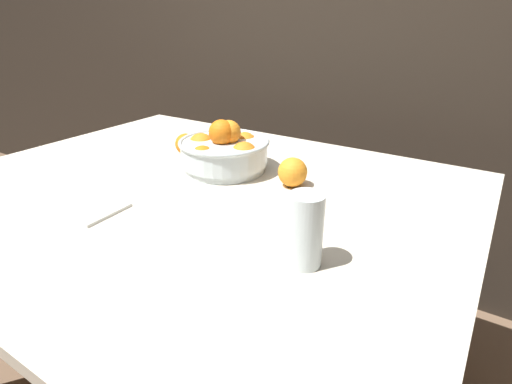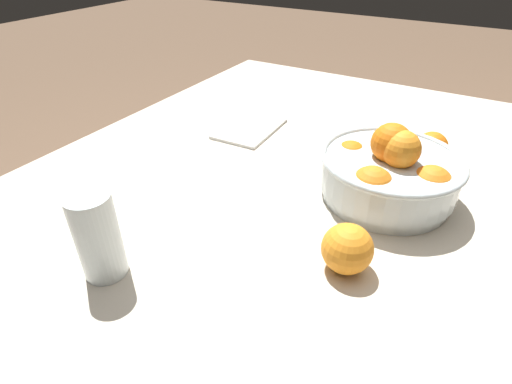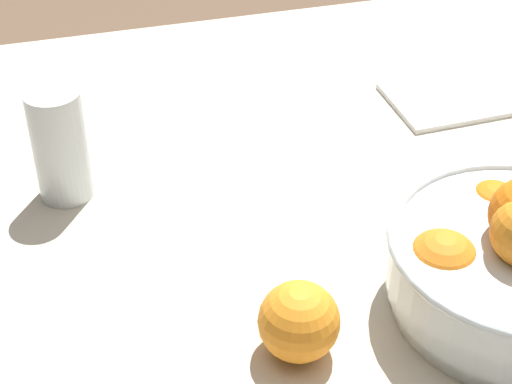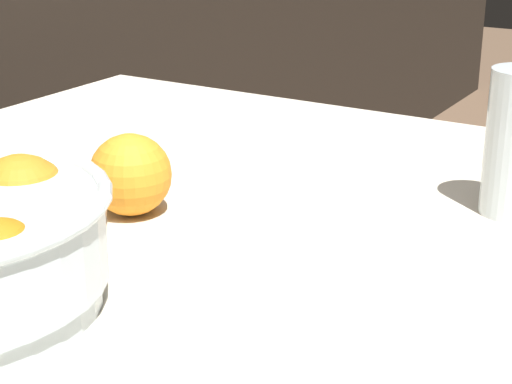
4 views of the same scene
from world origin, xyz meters
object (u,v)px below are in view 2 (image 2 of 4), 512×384
object	(u,v)px
orange_loose_front	(347,249)
orange_loose_near_bowl	(431,147)
fruit_bowl	(389,172)
juice_glass	(99,240)

from	to	relation	value
orange_loose_front	orange_loose_near_bowl	bearing A→B (deg)	173.61
fruit_bowl	orange_loose_front	xyz separation A→B (m)	(0.23, 0.00, -0.02)
juice_glass	fruit_bowl	bearing A→B (deg)	143.06
fruit_bowl	juice_glass	world-z (taller)	fruit_bowl
fruit_bowl	orange_loose_near_bowl	world-z (taller)	fruit_bowl
orange_loose_near_bowl	fruit_bowl	bearing A→B (deg)	-13.63
orange_loose_front	juice_glass	bearing A→B (deg)	-58.58
orange_loose_near_bowl	juice_glass	bearing A→B (deg)	-30.52
orange_loose_near_bowl	orange_loose_front	bearing A→B (deg)	-6.39
juice_glass	orange_loose_front	size ratio (longest dim) A/B	1.78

